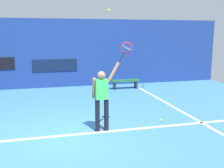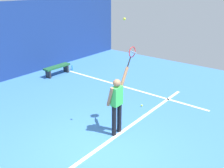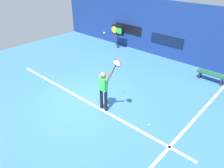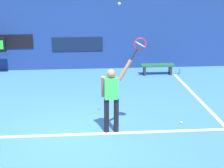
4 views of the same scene
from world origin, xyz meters
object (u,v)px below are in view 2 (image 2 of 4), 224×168
(tennis_racket, at_px, (132,53))
(tennis_ball, at_px, (124,19))
(court_bench, at_px, (57,68))
(spare_ball, at_px, (142,105))
(water_bottle, at_px, (72,68))
(tennis_player, at_px, (117,102))

(tennis_racket, xyz_separation_m, tennis_ball, (-0.50, -0.08, 0.99))
(court_bench, distance_m, spare_ball, 5.05)
(tennis_ball, relative_size, court_bench, 0.05)
(court_bench, height_order, water_bottle, court_bench)
(tennis_ball, height_order, spare_ball, tennis_ball)
(tennis_player, bearing_deg, water_bottle, 58.40)
(water_bottle, height_order, spare_ball, water_bottle)
(tennis_ball, relative_size, spare_ball, 1.00)
(tennis_player, xyz_separation_m, tennis_ball, (0.17, -0.09, 2.26))
(tennis_racket, bearing_deg, tennis_ball, -170.50)
(tennis_player, bearing_deg, tennis_racket, -0.36)
(tennis_ball, distance_m, court_bench, 6.59)
(court_bench, bearing_deg, spare_ball, -94.46)
(tennis_ball, xyz_separation_m, court_bench, (2.18, 5.48, -2.93))
(spare_ball, bearing_deg, tennis_ball, -165.70)
(water_bottle, bearing_deg, spare_ball, -105.12)
(tennis_player, relative_size, court_bench, 1.38)
(spare_ball, bearing_deg, court_bench, 85.54)
(tennis_racket, bearing_deg, tennis_player, 179.64)
(tennis_racket, xyz_separation_m, spare_ball, (1.28, 0.37, -2.24))
(tennis_player, xyz_separation_m, water_bottle, (3.32, 5.39, -0.89))
(water_bottle, bearing_deg, tennis_player, -121.60)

